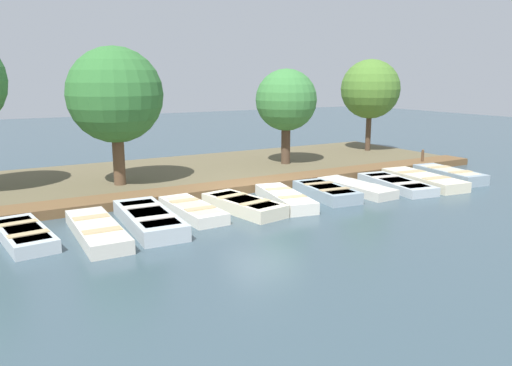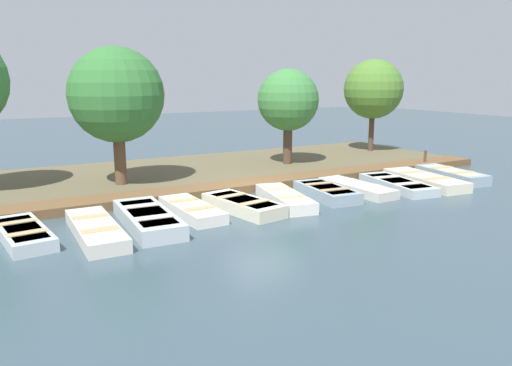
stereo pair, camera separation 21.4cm
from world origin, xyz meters
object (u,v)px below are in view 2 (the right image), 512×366
(rowboat_11, at_px, (451,175))
(park_tree_right, at_px, (373,89))
(rowboat_6, at_px, (285,198))
(rowboat_8, at_px, (357,188))
(rowboat_10, at_px, (425,180))
(mooring_post_far, at_px, (425,159))
(rowboat_4, at_px, (192,209))
(park_tree_center, at_px, (288,101))
(rowboat_3, at_px, (148,218))
(rowboat_9, at_px, (397,184))
(park_tree_left, at_px, (116,95))
(rowboat_5, at_px, (243,205))
(rowboat_1, at_px, (23,233))
(rowboat_7, at_px, (327,192))
(rowboat_2, at_px, (96,229))

(rowboat_11, xyz_separation_m, park_tree_right, (-6.78, 1.83, 3.20))
(rowboat_6, bearing_deg, rowboat_8, 103.42)
(rowboat_10, height_order, park_tree_right, park_tree_right)
(rowboat_11, height_order, mooring_post_far, mooring_post_far)
(rowboat_4, relative_size, park_tree_right, 0.61)
(rowboat_4, relative_size, park_tree_center, 0.68)
(rowboat_3, distance_m, rowboat_9, 9.51)
(rowboat_8, bearing_deg, park_tree_left, -124.98)
(rowboat_5, height_order, rowboat_10, rowboat_5)
(rowboat_1, xyz_separation_m, park_tree_left, (-4.64, 3.70, 3.24))
(rowboat_4, bearing_deg, park_tree_left, -170.31)
(rowboat_3, xyz_separation_m, rowboat_10, (-0.06, 10.91, -0.02))
(rowboat_3, relative_size, rowboat_5, 1.18)
(mooring_post_far, bearing_deg, rowboat_10, -47.47)
(rowboat_11, bearing_deg, rowboat_9, -81.14)
(rowboat_3, xyz_separation_m, rowboat_4, (-0.46, 1.49, -0.05))
(rowboat_4, relative_size, rowboat_7, 1.06)
(rowboat_10, xyz_separation_m, rowboat_11, (-0.14, 1.64, 0.02))
(rowboat_5, xyz_separation_m, rowboat_9, (-0.00, 6.47, -0.04))
(rowboat_2, xyz_separation_m, rowboat_4, (-0.68, 2.94, -0.01))
(rowboat_1, relative_size, rowboat_5, 0.99)
(park_tree_left, bearing_deg, park_tree_center, 95.40)
(rowboat_3, height_order, rowboat_11, rowboat_3)
(rowboat_2, relative_size, rowboat_10, 0.96)
(park_tree_left, bearing_deg, rowboat_5, 26.65)
(rowboat_2, xyz_separation_m, rowboat_8, (-0.59, 9.26, -0.02))
(park_tree_left, distance_m, park_tree_center, 7.79)
(rowboat_10, relative_size, park_tree_left, 0.72)
(rowboat_4, xyz_separation_m, rowboat_8, (0.09, 6.32, -0.01))
(rowboat_2, distance_m, park_tree_left, 6.47)
(rowboat_9, height_order, rowboat_11, rowboat_11)
(rowboat_1, height_order, park_tree_center, park_tree_center)
(rowboat_7, distance_m, mooring_post_far, 7.66)
(rowboat_6, height_order, park_tree_left, park_tree_left)
(park_tree_right, bearing_deg, rowboat_2, -65.59)
(rowboat_2, height_order, rowboat_5, rowboat_5)
(rowboat_1, relative_size, rowboat_7, 1.08)
(rowboat_6, xyz_separation_m, park_tree_center, (-5.52, 3.66, 2.83))
(rowboat_5, bearing_deg, rowboat_9, 79.83)
(rowboat_9, bearing_deg, rowboat_6, -82.93)
(park_tree_right, bearing_deg, rowboat_3, -64.13)
(rowboat_8, distance_m, park_tree_left, 9.19)
(rowboat_11, bearing_deg, rowboat_5, -82.31)
(rowboat_7, height_order, rowboat_8, rowboat_7)
(rowboat_4, xyz_separation_m, rowboat_10, (0.40, 9.42, 0.02))
(rowboat_6, height_order, park_tree_right, park_tree_right)
(rowboat_3, distance_m, park_tree_left, 5.98)
(rowboat_1, distance_m, park_tree_right, 18.98)
(rowboat_2, bearing_deg, rowboat_10, 92.26)
(mooring_post_far, relative_size, park_tree_right, 0.17)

